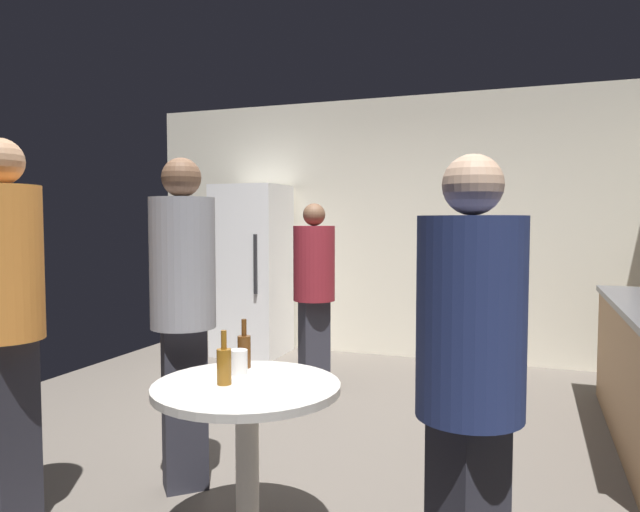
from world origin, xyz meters
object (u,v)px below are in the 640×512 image
(beer_bottle_amber, at_px, (224,365))
(person_in_gray_shirt, at_px, (183,296))
(refrigerator, at_px, (252,270))
(plastic_cup_white, at_px, (239,362))
(person_in_orange_shirt, at_px, (4,302))
(beer_bottle_brown, at_px, (244,350))
(person_in_navy_shirt, at_px, (470,370))
(foreground_table, at_px, (247,408))
(person_in_maroon_shirt, at_px, (314,283))

(beer_bottle_amber, relative_size, person_in_gray_shirt, 0.13)
(refrigerator, xyz_separation_m, plastic_cup_white, (1.57, -3.27, -0.11))
(refrigerator, xyz_separation_m, person_in_orange_shirt, (0.55, -3.60, 0.16))
(refrigerator, distance_m, beer_bottle_brown, 3.51)
(person_in_gray_shirt, bearing_deg, person_in_navy_shirt, 22.32)
(foreground_table, bearing_deg, person_in_maroon_shirt, 103.45)
(person_in_gray_shirt, bearing_deg, person_in_orange_shirt, -82.01)
(beer_bottle_brown, distance_m, person_in_maroon_shirt, 2.06)
(beer_bottle_brown, bearing_deg, person_in_maroon_shirt, 101.38)
(person_in_gray_shirt, xyz_separation_m, person_in_maroon_shirt, (0.05, 1.83, -0.12))
(beer_bottle_amber, xyz_separation_m, person_in_maroon_shirt, (-0.46, 2.30, 0.09))
(plastic_cup_white, distance_m, person_in_orange_shirt, 1.10)
(refrigerator, bearing_deg, beer_bottle_brown, -63.97)
(beer_bottle_amber, distance_m, beer_bottle_brown, 0.29)
(person_in_orange_shirt, bearing_deg, refrigerator, 103.73)
(refrigerator, height_order, foreground_table, refrigerator)
(foreground_table, bearing_deg, person_in_navy_shirt, -18.33)
(plastic_cup_white, bearing_deg, person_in_maroon_shirt, 101.57)
(plastic_cup_white, bearing_deg, person_in_gray_shirt, 148.01)
(beer_bottle_amber, relative_size, person_in_navy_shirt, 0.14)
(beer_bottle_brown, height_order, person_in_gray_shirt, person_in_gray_shirt)
(person_in_navy_shirt, bearing_deg, plastic_cup_white, 12.62)
(plastic_cup_white, bearing_deg, beer_bottle_brown, 105.05)
(foreground_table, relative_size, plastic_cup_white, 7.27)
(beer_bottle_brown, relative_size, plastic_cup_white, 2.09)
(refrigerator, distance_m, person_in_navy_shirt, 4.54)
(beer_bottle_amber, distance_m, person_in_maroon_shirt, 2.35)
(person_in_orange_shirt, height_order, person_in_maroon_shirt, person_in_orange_shirt)
(person_in_maroon_shirt, bearing_deg, foreground_table, -29.97)
(refrigerator, distance_m, beer_bottle_amber, 3.79)
(beer_bottle_brown, bearing_deg, person_in_orange_shirt, -155.95)
(beer_bottle_brown, xyz_separation_m, person_in_maroon_shirt, (-0.41, 2.02, 0.09))
(person_in_navy_shirt, bearing_deg, refrigerator, -19.48)
(foreground_table, distance_m, beer_bottle_brown, 0.33)
(beer_bottle_brown, bearing_deg, person_in_navy_shirt, -26.96)
(plastic_cup_white, relative_size, person_in_gray_shirt, 0.06)
(refrigerator, relative_size, foreground_table, 2.25)
(plastic_cup_white, distance_m, person_in_maroon_shirt, 2.18)
(refrigerator, distance_m, person_in_gray_shirt, 3.16)
(plastic_cup_white, height_order, person_in_orange_shirt, person_in_orange_shirt)
(refrigerator, distance_m, plastic_cup_white, 3.63)
(person_in_orange_shirt, xyz_separation_m, person_in_maroon_shirt, (0.58, 2.46, -0.15))
(refrigerator, bearing_deg, person_in_gray_shirt, -69.89)
(refrigerator, bearing_deg, person_in_navy_shirt, -54.70)
(person_in_orange_shirt, distance_m, person_in_navy_shirt, 2.08)
(beer_bottle_amber, bearing_deg, beer_bottle_brown, 100.26)
(plastic_cup_white, distance_m, person_in_navy_shirt, 1.15)
(beer_bottle_brown, bearing_deg, beer_bottle_amber, -79.74)
(person_in_maroon_shirt, bearing_deg, person_in_orange_shirt, -56.68)
(foreground_table, distance_m, beer_bottle_amber, 0.21)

